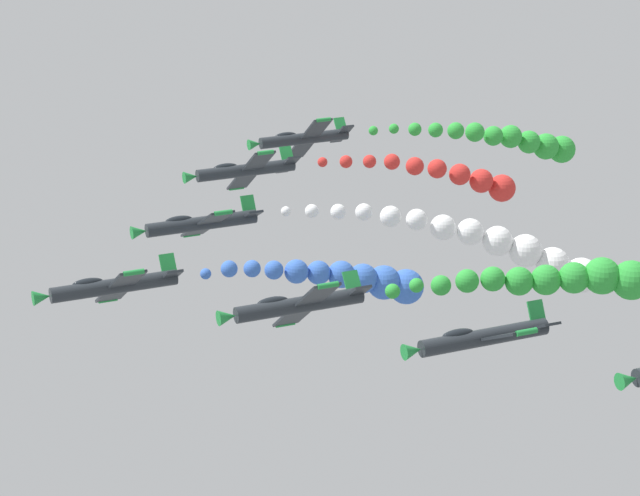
{
  "coord_description": "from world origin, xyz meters",
  "views": [
    {
      "loc": [
        -83.3,
        36.21,
        94.46
      ],
      "look_at": [
        0.0,
        0.0,
        61.54
      ],
      "focal_mm": 72.78,
      "sensor_mm": 36.0,
      "label": 1
    }
  ],
  "objects_px": {
    "airplane_high_slot": "(302,139)",
    "airplane_right_outer": "(244,170)",
    "airplane_lead": "(112,286)",
    "airplane_left_inner": "(297,305)",
    "airplane_left_outer": "(482,337)",
    "airplane_right_inner": "(200,223)"
  },
  "relations": [
    {
      "from": "airplane_left_inner",
      "to": "airplane_right_outer",
      "type": "bearing_deg",
      "value": -13.71
    },
    {
      "from": "airplane_left_inner",
      "to": "airplane_right_outer",
      "type": "xyz_separation_m",
      "value": [
        29.47,
        -7.19,
        0.45
      ]
    },
    {
      "from": "airplane_lead",
      "to": "airplane_right_inner",
      "type": "bearing_deg",
      "value": -45.79
    },
    {
      "from": "airplane_left_inner",
      "to": "airplane_right_outer",
      "type": "distance_m",
      "value": 30.33
    },
    {
      "from": "airplane_left_inner",
      "to": "airplane_right_outer",
      "type": "relative_size",
      "value": 1.0
    },
    {
      "from": "airplane_left_inner",
      "to": "airplane_left_outer",
      "type": "distance_m",
      "value": 12.5
    },
    {
      "from": "airplane_left_inner",
      "to": "airplane_right_inner",
      "type": "distance_m",
      "value": 18.95
    },
    {
      "from": "airplane_lead",
      "to": "airplane_left_inner",
      "type": "relative_size",
      "value": 1.0
    },
    {
      "from": "airplane_left_inner",
      "to": "airplane_right_inner",
      "type": "bearing_deg",
      "value": 1.38
    },
    {
      "from": "airplane_right_inner",
      "to": "airplane_right_outer",
      "type": "distance_m",
      "value": 13.02
    },
    {
      "from": "airplane_lead",
      "to": "airplane_right_outer",
      "type": "bearing_deg",
      "value": -40.95
    },
    {
      "from": "airplane_high_slot",
      "to": "airplane_right_inner",
      "type": "bearing_deg",
      "value": 138.67
    },
    {
      "from": "airplane_left_inner",
      "to": "airplane_right_inner",
      "type": "xyz_separation_m",
      "value": [
        18.94,
        0.46,
        -0.15
      ]
    },
    {
      "from": "airplane_left_outer",
      "to": "airplane_left_inner",
      "type": "bearing_deg",
      "value": 46.89
    },
    {
      "from": "airplane_high_slot",
      "to": "airplane_right_outer",
      "type": "bearing_deg",
      "value": 133.12
    },
    {
      "from": "airplane_right_inner",
      "to": "airplane_left_outer",
      "type": "height_order",
      "value": "airplane_right_inner"
    },
    {
      "from": "airplane_right_inner",
      "to": "airplane_high_slot",
      "type": "height_order",
      "value": "airplane_high_slot"
    },
    {
      "from": "airplane_lead",
      "to": "airplane_left_inner",
      "type": "distance_m",
      "value": 13.91
    },
    {
      "from": "airplane_left_outer",
      "to": "airplane_right_outer",
      "type": "distance_m",
      "value": 38.06
    },
    {
      "from": "airplane_left_inner",
      "to": "airplane_left_outer",
      "type": "height_order",
      "value": "airplane_left_inner"
    },
    {
      "from": "airplane_right_inner",
      "to": "airplane_right_outer",
      "type": "relative_size",
      "value": 1.0
    },
    {
      "from": "airplane_left_inner",
      "to": "airplane_high_slot",
      "type": "relative_size",
      "value": 1.0
    }
  ]
}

